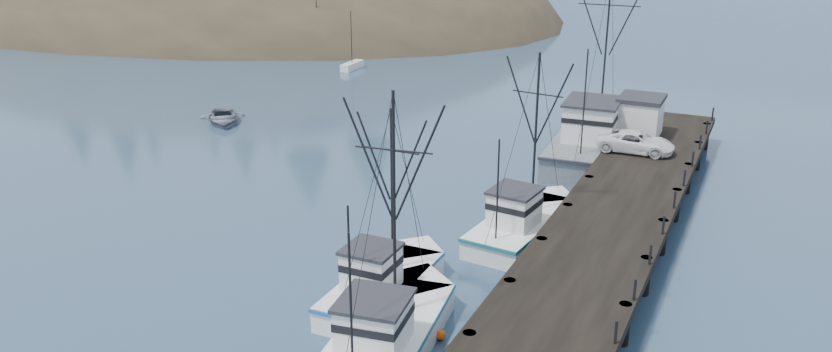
{
  "coord_description": "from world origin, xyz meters",
  "views": [
    {
      "loc": [
        21.38,
        -25.52,
        19.03
      ],
      "look_at": [
        2.36,
        15.36,
        2.5
      ],
      "focal_mm": 35.0,
      "sensor_mm": 36.0,
      "label": 1
    }
  ],
  "objects": [
    {
      "name": "work_vessel",
      "position": [
        9.37,
        31.5,
        1.23
      ],
      "size": [
        5.84,
        16.86,
        13.9
      ],
      "color": "slate",
      "rests_on": "ground"
    },
    {
      "name": "trawler_mid",
      "position": [
        5.39,
        5.3,
        0.82
      ],
      "size": [
        3.19,
        9.41,
        9.64
      ],
      "color": "white",
      "rests_on": "ground"
    },
    {
      "name": "ground",
      "position": [
        0.0,
        0.0,
        0.0
      ],
      "size": [
        400.0,
        400.0,
        0.0
      ],
      "primitive_type": "plane",
      "color": "navy",
      "rests_on": "ground"
    },
    {
      "name": "pickup_truck",
      "position": [
        13.04,
        26.98,
        2.69
      ],
      "size": [
        5.0,
        2.38,
        1.38
      ],
      "primitive_type": "imported",
      "rotation": [
        0.0,
        0.0,
        1.59
      ],
      "color": "white",
      "rests_on": "pier"
    },
    {
      "name": "trawler_far",
      "position": [
        9.19,
        15.18,
        0.82
      ],
      "size": [
        4.35,
        10.4,
        10.71
      ],
      "color": "white",
      "rests_on": "ground"
    },
    {
      "name": "motorboat",
      "position": [
        -20.59,
        26.56,
        0.0
      ],
      "size": [
        6.29,
        6.52,
        1.1
      ],
      "primitive_type": "imported",
      "rotation": [
        0.0,
        0.0,
        0.68
      ],
      "color": "slate",
      "rests_on": "ground"
    },
    {
      "name": "pier_shed",
      "position": [
        12.5,
        31.05,
        3.42
      ],
      "size": [
        3.0,
        3.2,
        2.8
      ],
      "color": "silver",
      "rests_on": "pier"
    },
    {
      "name": "trawler_near",
      "position": [
        7.54,
        1.32,
        0.82
      ],
      "size": [
        5.02,
        11.51,
        11.56
      ],
      "color": "white",
      "rests_on": "ground"
    },
    {
      "name": "headland",
      "position": [
        -74.95,
        78.61,
        -4.55
      ],
      "size": [
        134.8,
        78.0,
        51.0
      ],
      "color": "#382D1E",
      "rests_on": "ground"
    },
    {
      "name": "pier",
      "position": [
        14.0,
        16.0,
        1.69
      ],
      "size": [
        6.0,
        44.0,
        2.0
      ],
      "color": "black",
      "rests_on": "ground"
    },
    {
      "name": "moored_sailboats",
      "position": [
        -26.44,
        57.32,
        0.33
      ],
      "size": [
        12.37,
        18.03,
        6.35
      ],
      "color": "white",
      "rests_on": "ground"
    }
  ]
}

